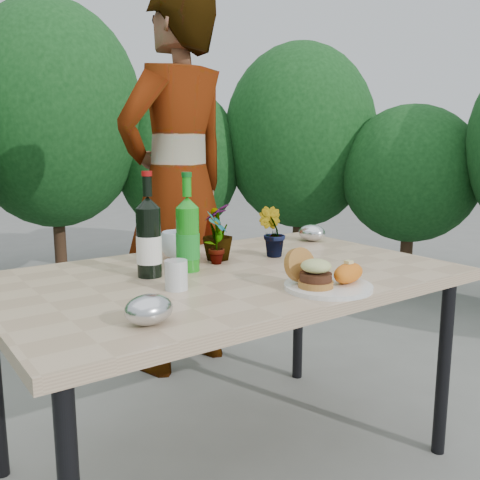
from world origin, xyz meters
TOP-DOWN VIEW (x-y plane):
  - ground at (0.00, 0.00)m, footprint 80.00×80.00m
  - patio_table at (0.00, 0.00)m, footprint 1.60×1.00m
  - shrub_hedge at (0.19, 1.61)m, footprint 6.97×5.19m
  - dinner_plate at (0.14, -0.36)m, footprint 0.28×0.28m
  - burger_stack at (0.09, -0.35)m, footprint 0.11×0.16m
  - sweet_potato at (0.21, -0.38)m, footprint 0.17×0.12m
  - grilled_veg at (0.16, -0.27)m, footprint 0.08×0.05m
  - wine_bottle at (-0.25, 0.11)m, footprint 0.09×0.09m
  - sparkling_water at (-0.10, 0.10)m, footprint 0.09×0.09m
  - plastic_cup at (-0.26, -0.09)m, footprint 0.07×0.07m
  - seedling_left at (0.04, 0.14)m, footprint 0.13×0.12m
  - seedling_mid at (0.30, 0.12)m, footprint 0.13×0.14m
  - seedling_right at (0.09, 0.20)m, footprint 0.18×0.18m
  - blue_bowl at (-0.03, 0.30)m, footprint 0.17×0.17m
  - foil_packet_left at (-0.47, -0.34)m, footprint 0.15×0.13m
  - foil_packet_right at (0.67, 0.28)m, footprint 0.13×0.15m
  - person at (0.32, 0.92)m, footprint 0.81×0.63m

SIDE VIEW (x-z plane):
  - ground at x=0.00m, z-range 0.00..0.00m
  - patio_table at x=0.00m, z-range 0.32..1.07m
  - dinner_plate at x=0.14m, z-range 0.75..0.76m
  - grilled_veg at x=0.16m, z-range 0.76..0.79m
  - foil_packet_left at x=-0.47m, z-range 0.75..0.83m
  - foil_packet_right at x=0.67m, z-range 0.75..0.83m
  - sweet_potato at x=0.21m, z-range 0.77..0.83m
  - plastic_cup at x=-0.26m, z-range 0.75..0.84m
  - blue_bowl at x=-0.03m, z-range 0.75..0.86m
  - burger_stack at x=0.09m, z-range 0.75..0.87m
  - seedling_mid at x=0.30m, z-range 0.75..0.95m
  - seedling_left at x=0.04m, z-range 0.75..0.95m
  - seedling_right at x=0.09m, z-range 0.75..0.97m
  - sparkling_water at x=-0.10m, z-range 0.70..1.06m
  - wine_bottle at x=-0.25m, z-range 0.70..1.07m
  - person at x=0.32m, z-range 0.00..1.98m
  - shrub_hedge at x=0.19m, z-range 0.00..2.34m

